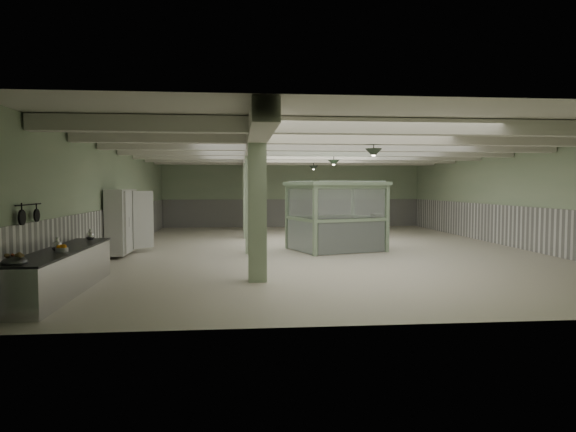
{
  "coord_description": "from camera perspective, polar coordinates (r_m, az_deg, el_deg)",
  "views": [
    {
      "loc": [
        -2.93,
        -17.83,
        2.2
      ],
      "look_at": [
        -1.43,
        -2.33,
        1.3
      ],
      "focal_mm": 32.0,
      "sensor_mm": 36.0,
      "label": 1
    }
  ],
  "objects": [
    {
      "name": "beam_e",
      "position": [
        20.58,
        2.69,
        6.7
      ],
      "size": [
        13.9,
        0.35,
        0.32
      ],
      "primitive_type": "cube",
      "color": "silver",
      "rests_on": "ceiling"
    },
    {
      "name": "prep_counter",
      "position": [
        11.55,
        -23.78,
        -5.63
      ],
      "size": [
        0.81,
        4.65,
        0.91
      ],
      "color": "silver",
      "rests_on": "floor"
    },
    {
      "name": "beam_f",
      "position": [
        23.05,
        1.8,
        6.33
      ],
      "size": [
        13.9,
        0.35,
        0.32
      ],
      "primitive_type": "cube",
      "color": "silver",
      "rests_on": "ceiling"
    },
    {
      "name": "ceiling",
      "position": [
        18.13,
        3.83,
        7.73
      ],
      "size": [
        14.0,
        20.0,
        0.02
      ],
      "primitive_type": "cube",
      "color": "white",
      "rests_on": "wall_back"
    },
    {
      "name": "pendant_front",
      "position": [
        13.31,
        9.49,
        6.93
      ],
      "size": [
        0.44,
        0.44,
        0.22
      ],
      "primitive_type": "cone",
      "rotation": [
        3.14,
        0.0,
        0.0
      ],
      "color": "#2B382A",
      "rests_on": "ceiling"
    },
    {
      "name": "wainscot_back",
      "position": [
        28.0,
        0.49,
        0.33
      ],
      "size": [
        13.9,
        0.05,
        1.5
      ],
      "primitive_type": "cube",
      "color": "white",
      "rests_on": "floor"
    },
    {
      "name": "wall_right",
      "position": [
        20.42,
        23.6,
        1.91
      ],
      "size": [
        0.02,
        20.0,
        3.6
      ],
      "primitive_type": "cube",
      "color": "#ACBD97",
      "rests_on": "floor"
    },
    {
      "name": "column_b",
      "position": [
        16.85,
        -4.06,
        1.94
      ],
      "size": [
        0.42,
        0.42,
        3.6
      ],
      "primitive_type": "cube",
      "color": "#A4BB97",
      "rests_on": "floor"
    },
    {
      "name": "wainscot_right",
      "position": [
        20.45,
        23.47,
        -1.04
      ],
      "size": [
        0.05,
        19.9,
        1.5
      ],
      "primitive_type": "cube",
      "color": "white",
      "rests_on": "floor"
    },
    {
      "name": "guard_booth",
      "position": [
        17.71,
        5.34,
        1.44
      ],
      "size": [
        3.54,
        3.25,
        2.39
      ],
      "rotation": [
        0.0,
        0.0,
        0.31
      ],
      "color": "#8AA483",
      "rests_on": "floor"
    },
    {
      "name": "column_a",
      "position": [
        11.85,
        -3.44,
        1.37
      ],
      "size": [
        0.42,
        0.42,
        3.6
      ],
      "primitive_type": "cube",
      "color": "#A4BB97",
      "rests_on": "floor"
    },
    {
      "name": "beam_a",
      "position": [
        10.81,
        10.39,
        9.74
      ],
      "size": [
        13.9,
        0.35,
        0.32
      ],
      "primitive_type": "cube",
      "color": "silver",
      "rests_on": "ceiling"
    },
    {
      "name": "beam_d",
      "position": [
        18.12,
        3.83,
        7.16
      ],
      "size": [
        13.9,
        0.35,
        0.32
      ],
      "primitive_type": "cube",
      "color": "silver",
      "rests_on": "ceiling"
    },
    {
      "name": "walkin_cooler",
      "position": [
        17.18,
        -17.92,
        -0.85
      ],
      "size": [
        0.99,
        2.19,
        2.01
      ],
      "color": "silver",
      "rests_on": "floor"
    },
    {
      "name": "beam_g",
      "position": [
        25.53,
        1.08,
        6.04
      ],
      "size": [
        13.9,
        0.35,
        0.32
      ],
      "primitive_type": "cube",
      "color": "silver",
      "rests_on": "ceiling"
    },
    {
      "name": "veg_colander",
      "position": [
        9.71,
        -28.12,
        -4.21
      ],
      "size": [
        0.43,
        0.43,
        0.19
      ],
      "primitive_type": null,
      "rotation": [
        0.0,
        0.0,
        -0.04
      ],
      "color": "#404045",
      "rests_on": "prep_counter"
    },
    {
      "name": "column_c",
      "position": [
        21.84,
        -4.4,
        2.24
      ],
      "size": [
        0.42,
        0.42,
        3.6
      ],
      "primitive_type": "cube",
      "color": "#A4BB97",
      "rests_on": "floor"
    },
    {
      "name": "girder",
      "position": [
        17.88,
        -4.16,
        7.08
      ],
      "size": [
        0.45,
        19.9,
        0.4
      ],
      "primitive_type": "cube",
      "color": "silver",
      "rests_on": "ceiling"
    },
    {
      "name": "wainscot_left",
      "position": [
        18.35,
        -18.25,
        -1.39
      ],
      "size": [
        0.05,
        19.9,
        1.5
      ],
      "primitive_type": "cube",
      "color": "white",
      "rests_on": "floor"
    },
    {
      "name": "pitcher_far",
      "position": [
        13.13,
        -21.13,
        -1.98
      ],
      "size": [
        0.2,
        0.23,
        0.28
      ],
      "primitive_type": null,
      "rotation": [
        0.0,
        0.0,
        -0.05
      ],
      "color": "silver",
      "rests_on": "prep_counter"
    },
    {
      "name": "pendant_mid",
      "position": [
        18.67,
        5.1,
        5.9
      ],
      "size": [
        0.44,
        0.44,
        0.22
      ],
      "primitive_type": "cone",
      "rotation": [
        3.14,
        0.0,
        0.0
      ],
      "color": "#2B382A",
      "rests_on": "ceiling"
    },
    {
      "name": "wall_back",
      "position": [
        27.99,
        0.49,
        2.48
      ],
      "size": [
        14.0,
        0.02,
        3.6
      ],
      "primitive_type": "cube",
      "color": "#ACBD97",
      "rests_on": "floor"
    },
    {
      "name": "orange_bowl",
      "position": [
        11.05,
        -23.82,
        -3.5
      ],
      "size": [
        0.26,
        0.26,
        0.09
      ],
      "primitive_type": "cylinder",
      "rotation": [
        0.0,
        0.0,
        0.08
      ],
      "color": "#B2B2B7",
      "rests_on": "prep_counter"
    },
    {
      "name": "wall_left",
      "position": [
        18.3,
        -18.38,
        1.88
      ],
      "size": [
        0.02,
        20.0,
        3.6
      ],
      "primitive_type": "cube",
      "color": "#ACBD97",
      "rests_on": "floor"
    },
    {
      "name": "wall_front",
      "position": [
        8.37,
        14.96,
        0.47
      ],
      "size": [
        14.0,
        0.02,
        3.6
      ],
      "primitive_type": "cube",
      "color": "#ACBD97",
      "rests_on": "floor"
    },
    {
      "name": "pitcher_near",
      "position": [
        11.15,
        -24.3,
        -2.92
      ],
      "size": [
        0.25,
        0.27,
        0.29
      ],
      "primitive_type": null,
      "rotation": [
        0.0,
        0.0,
        0.25
      ],
      "color": "silver",
      "rests_on": "prep_counter"
    },
    {
      "name": "floor",
      "position": [
        18.21,
        3.79,
        -3.64
      ],
      "size": [
        20.0,
        20.0,
        0.0
      ],
      "primitive_type": "plane",
      "color": "beige",
      "rests_on": "ground"
    },
    {
      "name": "beam_c",
      "position": [
        15.66,
        5.33,
        7.76
      ],
      "size": [
        13.9,
        0.35,
        0.32
      ],
      "primitive_type": "cube",
      "color": "silver",
      "rests_on": "ceiling"
    },
    {
      "name": "beam_b",
      "position": [
        13.22,
        7.39,
        8.58
      ],
      "size": [
        13.9,
        0.35,
        0.32
      ],
      "primitive_type": "cube",
      "color": "silver",
      "rests_on": "ceiling"
    },
    {
      "name": "column_d",
      "position": [
        25.84,
        -4.57,
        2.4
      ],
      "size": [
        0.42,
        0.42,
        3.6
      ],
      "primitive_type": "cube",
      "color": "#A4BB97",
      "rests_on": "floor"
    },
    {
      "name": "hook_rail",
      "position": [
        10.99,
        -26.86,
        1.14
      ],
      "size": [
        0.02,
        1.2,
        0.02
      ],
      "primitive_type": "cylinder",
      "rotation": [
        1.57,
        0.0,
        0.0
      ],
      "color": "black",
      "rests_on": "wall_left"
    },
    {
      "name": "skillet_far",
      "position": [
        11.21,
        -26.15,
        0.06
      ],
      "size": [
        0.03,
        0.26,
        0.26
      ],
      "primitive_type": "cylinder",
      "rotation": [
        0.0,
        1.57,
        0.0
      ],
      "color": "black",
      "rests_on": "hook_rail"
    },
    {
      "name": "filing_cabinet",
      "position": [
        18.03,
        9.97,
        -1.74
      ],
      "size": [
        0.41,
        0.58,
        1.26
      ],
      "primitive_type": "cube",
      "rotation": [
        0.0,
        0.0,
        -0.01
      ],
      "color": "#5A5C4D",
      "rests_on": "floor"
    },
    {
      "name": "skillet_near",
      "position": [
        10.57,
        -27.46,
        -0.15
      ],
      "size": [
        0.04,
        0.29,
        0.29
      ],
      "primitive_type": "cylinder",
      "rotation": [
        0.0,
        1.57,
        0.0
      ],
      "color": "black",
      "rests_on": "hook_rail"
    },
    {
      "name": "pendant_back",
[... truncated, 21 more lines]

